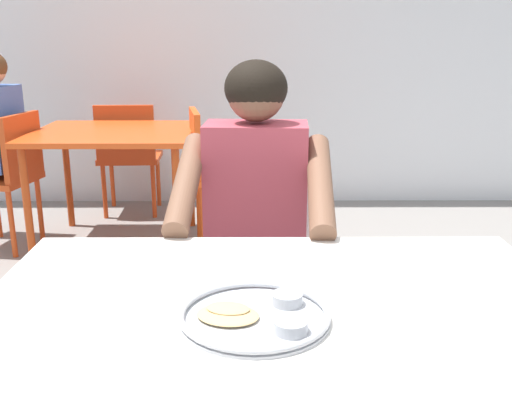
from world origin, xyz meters
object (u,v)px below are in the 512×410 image
(diner_foreground, at_px, (255,215))
(chair_red_far, at_px, (128,151))
(table_foreground, at_px, (278,336))
(table_background_red, at_px, (114,144))
(thali_tray, at_px, (256,315))
(chair_red_right, at_px, (215,167))
(chair_foreground, at_px, (257,262))
(chair_red_left, at_px, (10,171))

(diner_foreground, relative_size, chair_red_far, 1.48)
(table_foreground, distance_m, table_background_red, 2.58)
(table_background_red, bearing_deg, chair_red_far, 94.58)
(table_foreground, distance_m, thali_tray, 0.11)
(thali_tray, relative_size, chair_red_right, 0.36)
(chair_foreground, bearing_deg, chair_red_right, 99.51)
(diner_foreground, bearing_deg, chair_foreground, 87.44)
(diner_foreground, bearing_deg, chair_red_right, 97.98)
(thali_tray, xyz_separation_m, chair_red_right, (-0.23, 2.44, -0.24))
(chair_red_far, bearing_deg, table_background_red, -85.42)
(chair_foreground, relative_size, chair_red_right, 0.93)
(table_background_red, bearing_deg, chair_red_left, -174.90)
(table_background_red, bearing_deg, table_foreground, -69.70)
(table_foreground, distance_m, diner_foreground, 0.72)
(chair_foreground, distance_m, table_background_red, 1.72)
(diner_foreground, relative_size, chair_red_right, 1.42)
(chair_red_right, bearing_deg, chair_red_far, 134.67)
(table_background_red, relative_size, chair_red_right, 1.12)
(thali_tray, bearing_deg, chair_foreground, 89.46)
(thali_tray, distance_m, chair_red_far, 3.25)
(table_foreground, bearing_deg, chair_red_right, 96.73)
(chair_foreground, height_order, chair_red_left, chair_red_left)
(chair_red_left, distance_m, chair_red_right, 1.24)
(table_foreground, relative_size, diner_foreground, 1.06)
(thali_tray, height_order, diner_foreground, diner_foreground)
(diner_foreground, bearing_deg, thali_tray, -89.99)
(chair_red_left, height_order, chair_red_far, chair_red_left)
(chair_red_right, bearing_deg, chair_foreground, -80.49)
(thali_tray, relative_size, table_background_red, 0.32)
(thali_tray, xyz_separation_m, chair_red_left, (-1.48, 2.42, -0.26))
(chair_red_far, bearing_deg, thali_tray, -73.91)
(table_background_red, height_order, chair_red_right, chair_red_right)
(chair_foreground, bearing_deg, table_foreground, -87.66)
(chair_red_far, bearing_deg, chair_red_right, -45.33)
(diner_foreground, distance_m, chair_red_left, 2.22)
(thali_tray, bearing_deg, table_background_red, 108.88)
(thali_tray, relative_size, diner_foreground, 0.25)
(diner_foreground, relative_size, chair_red_left, 1.45)
(chair_foreground, xyz_separation_m, chair_red_right, (-0.24, 1.45, 0.04))
(table_foreground, xyz_separation_m, chair_foreground, (-0.04, 0.93, -0.20))
(table_foreground, distance_m, chair_red_left, 2.82)
(table_background_red, relative_size, chair_red_far, 1.17)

